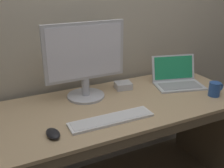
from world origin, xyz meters
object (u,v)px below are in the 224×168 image
Objects in this scene: external_monitor at (85,60)px; wired_keyboard at (111,119)px; computer_mouse at (53,134)px; external_drive_box at (123,85)px; coffee_mug at (215,89)px; laptop_silver at (177,78)px.

wired_keyboard is at bearing -87.90° from external_monitor.
external_monitor is 4.83× the size of computer_mouse.
external_drive_box is at bearing 27.06° from computer_mouse.
external_drive_box reaches higher than computer_mouse.
wired_keyboard is 4.48× the size of computer_mouse.
coffee_mug reaches higher than computer_mouse.
external_drive_box is (0.30, 0.03, -0.24)m from external_monitor.
laptop_silver reaches higher than wired_keyboard.
laptop_silver is at bearing 108.96° from coffee_mug.
external_drive_box is 0.99× the size of coffee_mug.
computer_mouse is at bearing -177.85° from wired_keyboard.
laptop_silver is at bearing -6.07° from external_monitor.
coffee_mug is at bearing -71.04° from laptop_silver.
laptop_silver is 1.06m from computer_mouse.
computer_mouse is at bearing -131.42° from external_monitor.
wired_keyboard is at bearing -157.66° from laptop_silver.
laptop_silver is 0.75× the size of external_monitor.
computer_mouse is 1.12m from coffee_mug.
external_drive_box is at bearing 165.56° from laptop_silver.
wired_keyboard is 4.30× the size of external_drive_box.
external_monitor is at bearing 43.03° from computer_mouse.
computer_mouse is 0.74m from external_drive_box.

